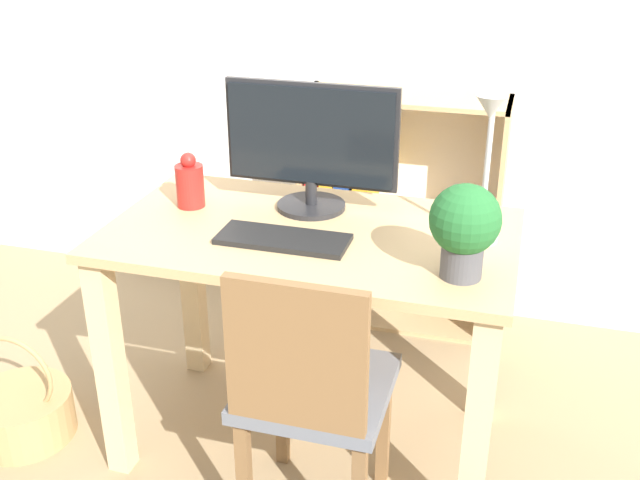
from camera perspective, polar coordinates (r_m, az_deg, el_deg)
name	(u,v)px	position (r m, az deg, el deg)	size (l,w,h in m)	color
ground_plane	(312,438)	(2.61, -0.63, -14.89)	(10.00, 10.00, 0.00)	#997F5B
desk	(311,277)	(2.27, -0.70, -2.87)	(1.20, 0.69, 0.77)	tan
monitor	(311,142)	(2.28, -0.68, 7.48)	(0.54, 0.21, 0.40)	#232326
keyboard	(283,239)	(2.12, -2.82, 0.07)	(0.37, 0.15, 0.02)	black
vase	(190,183)	(2.38, -9.89, 4.27)	(0.09, 0.09, 0.18)	#B2231E
desk_lamp	(487,156)	(2.03, 12.61, 6.29)	(0.10, 0.19, 0.44)	#B7B7BC
potted_plant	(465,226)	(1.91, 10.96, 1.09)	(0.18, 0.18, 0.25)	#4C4C51
chair	(311,389)	(2.03, -0.72, -11.32)	(0.40, 0.40, 0.85)	slate
bookshelf	(363,209)	(3.09, 3.30, 2.41)	(0.80, 0.28, 0.97)	tan
basket	(22,412)	(2.76, -21.75, -12.05)	(0.34, 0.34, 0.38)	tan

